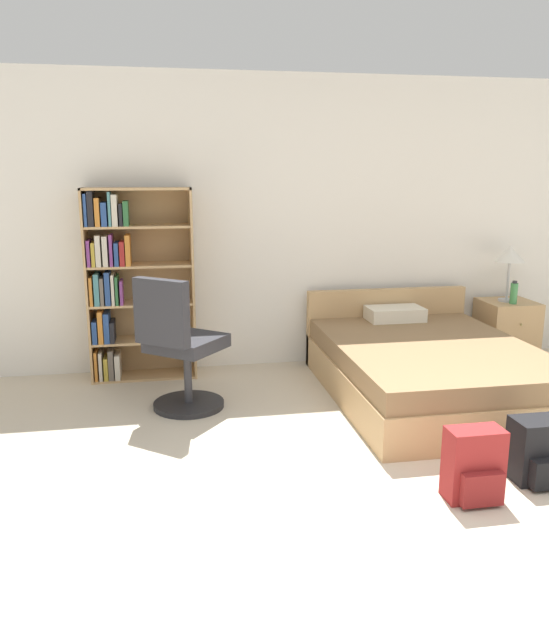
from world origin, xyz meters
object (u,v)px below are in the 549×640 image
(office_chair, at_px, (180,349))
(backpack_black, at_px, (538,452))
(bed, at_px, (426,367))
(nightstand, at_px, (506,330))
(table_lamp, at_px, (510,256))
(bookshelf, at_px, (126,282))
(backpack_red, at_px, (474,466))
(water_bottle, at_px, (514,293))

(office_chair, height_order, backpack_black, office_chair)
(bed, height_order, office_chair, office_chair)
(office_chair, relative_size, nightstand, 1.81)
(table_lamp, bearing_deg, backpack_black, -115.40)
(bookshelf, xyz_separation_m, backpack_red, (1.94, -2.49, -0.66))
(office_chair, xyz_separation_m, table_lamp, (3.08, 0.81, 0.51))
(office_chair, bearing_deg, bed, -0.01)
(bed, relative_size, nightstand, 3.67)
(office_chair, bearing_deg, bookshelf, 114.99)
(nightstand, xyz_separation_m, water_bottle, (-0.02, -0.12, 0.39))
(bookshelf, distance_m, backpack_black, 3.44)
(backpack_black, bearing_deg, nightstand, 64.09)
(bed, height_order, table_lamp, table_lamp)
(bed, xyz_separation_m, table_lamp, (1.13, 0.81, 0.76))
(bed, relative_size, office_chair, 2.03)
(bookshelf, bearing_deg, backpack_red, -52.07)
(table_lamp, distance_m, water_bottle, 0.35)
(office_chair, xyz_separation_m, nightstand, (3.11, 0.80, -0.20))
(bed, distance_m, nightstand, 1.41)
(nightstand, bearing_deg, bookshelf, 178.71)
(nightstand, height_order, table_lamp, table_lamp)
(nightstand, bearing_deg, water_bottle, -101.87)
(office_chair, height_order, table_lamp, table_lamp)
(bookshelf, distance_m, nightstand, 3.57)
(backpack_red, bearing_deg, office_chair, 133.57)
(water_bottle, bearing_deg, backpack_black, -116.59)
(office_chair, bearing_deg, backpack_black, -36.37)
(table_lamp, height_order, backpack_black, table_lamp)
(bed, xyz_separation_m, office_chair, (-1.95, 0.00, 0.25))
(bed, distance_m, backpack_red, 1.66)
(bookshelf, xyz_separation_m, bed, (2.36, -0.88, -0.62))
(table_lamp, bearing_deg, office_chair, -165.33)
(bookshelf, bearing_deg, nightstand, -1.29)
(office_chair, xyz_separation_m, water_bottle, (3.08, 0.69, 0.19))
(office_chair, distance_m, water_bottle, 3.16)
(nightstand, bearing_deg, table_lamp, 172.80)
(bookshelf, height_order, table_lamp, bookshelf)
(table_lamp, bearing_deg, nightstand, -7.20)
(bookshelf, xyz_separation_m, backpack_black, (2.41, -2.36, -0.68))
(backpack_black, height_order, backpack_red, backpack_red)
(backpack_black, xyz_separation_m, backpack_red, (-0.47, -0.14, 0.02))
(bookshelf, distance_m, table_lamp, 3.50)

